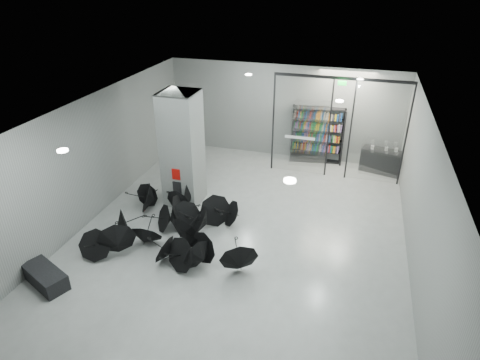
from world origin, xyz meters
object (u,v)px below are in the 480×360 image
(column, at_px, (182,149))
(bookshelf, at_px, (317,135))
(umbrella_cluster, at_px, (176,231))
(bench, at_px, (45,277))
(shop_counter, at_px, (381,161))

(column, xyz_separation_m, bookshelf, (4.05, 4.75, -0.80))
(column, xyz_separation_m, umbrella_cluster, (0.69, -2.31, -1.69))
(column, relative_size, bench, 2.83)
(column, distance_m, umbrella_cluster, 2.94)
(shop_counter, xyz_separation_m, umbrella_cluster, (-6.08, -6.75, -0.18))
(shop_counter, bearing_deg, column, -131.95)
(shop_counter, bearing_deg, bookshelf, -171.78)
(bench, xyz_separation_m, umbrella_cluster, (2.50, 2.83, 0.08))
(column, bearing_deg, bookshelf, 49.52)
(shop_counter, bearing_deg, bench, -117.07)
(bookshelf, relative_size, shop_counter, 1.49)
(bench, xyz_separation_m, shop_counter, (8.57, 9.57, 0.26))
(bookshelf, xyz_separation_m, shop_counter, (2.71, -0.31, -0.72))
(column, height_order, umbrella_cluster, column)
(bookshelf, distance_m, umbrella_cluster, 7.87)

